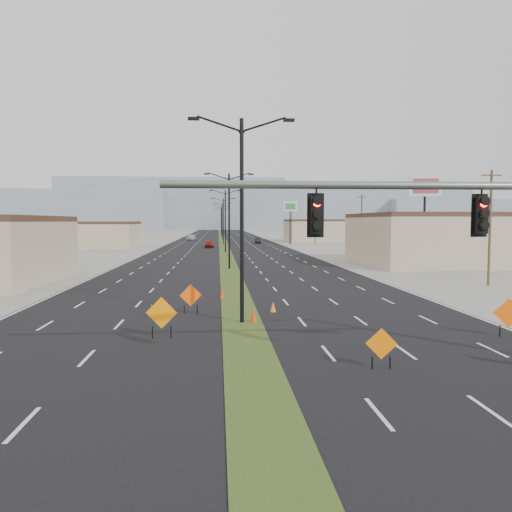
{
  "coord_description": "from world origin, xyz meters",
  "views": [
    {
      "loc": [
        -1.16,
        -12.42,
        5.05
      ],
      "look_at": [
        0.84,
        13.91,
        3.2
      ],
      "focal_mm": 35.0,
      "sensor_mm": 36.0,
      "label": 1
    }
  ],
  "objects": [
    {
      "name": "ground",
      "position": [
        0.0,
        0.0,
        0.0
      ],
      "size": [
        600.0,
        600.0,
        0.0
      ],
      "primitive_type": "plane",
      "color": "gray",
      "rests_on": "ground"
    },
    {
      "name": "road_surface",
      "position": [
        0.0,
        100.0,
        0.0
      ],
      "size": [
        25.0,
        400.0,
        0.02
      ],
      "primitive_type": "cube",
      "color": "black",
      "rests_on": "ground"
    },
    {
      "name": "median_strip",
      "position": [
        0.0,
        100.0,
        0.0
      ],
      "size": [
        2.0,
        400.0,
        0.04
      ],
      "primitive_type": "cube",
      "color": "#2D4518",
      "rests_on": "ground"
    },
    {
      "name": "building_sw_far",
      "position": [
        -32.0,
        85.0,
        2.25
      ],
      "size": [
        30.0,
        14.0,
        4.5
      ],
      "primitive_type": "cube",
      "color": "#C4A98C",
      "rests_on": "ground"
    },
    {
      "name": "building_se_near",
      "position": [
        34.0,
        45.0,
        2.75
      ],
      "size": [
        36.0,
        18.0,
        5.5
      ],
      "primitive_type": "cube",
      "color": "#C4A98C",
      "rests_on": "ground"
    },
    {
      "name": "building_se_far",
      "position": [
        38.0,
        110.0,
        2.5
      ],
      "size": [
        44.0,
        16.0,
        5.0
      ],
      "primitive_type": "cube",
      "color": "#C4A98C",
      "rests_on": "ground"
    },
    {
      "name": "mesa_west",
      "position": [
        -120.0,
        280.0,
        11.0
      ],
      "size": [
        180.0,
        50.0,
        22.0
      ],
      "primitive_type": "cube",
      "color": "gray",
      "rests_on": "ground"
    },
    {
      "name": "mesa_center",
      "position": [
        40.0,
        300.0,
        14.0
      ],
      "size": [
        220.0,
        50.0,
        28.0
      ],
      "primitive_type": "cube",
      "color": "gray",
      "rests_on": "ground"
    },
    {
      "name": "mesa_east",
      "position": [
        180.0,
        290.0,
        9.0
      ],
      "size": [
        160.0,
        50.0,
        18.0
      ],
      "primitive_type": "cube",
      "color": "gray",
      "rests_on": "ground"
    },
    {
      "name": "mesa_backdrop",
      "position": [
        -30.0,
        320.0,
        16.0
      ],
      "size": [
        140.0,
        50.0,
        32.0
      ],
      "primitive_type": "cube",
      "color": "gray",
      "rests_on": "ground"
    },
    {
      "name": "streetlight_0",
      "position": [
        0.0,
        12.0,
        5.42
      ],
      "size": [
        5.15,
        0.24,
        10.02
      ],
      "color": "black",
      "rests_on": "ground"
    },
    {
      "name": "streetlight_1",
      "position": [
        0.0,
        40.0,
        5.42
      ],
      "size": [
        5.15,
        0.24,
        10.02
      ],
      "color": "black",
      "rests_on": "ground"
    },
    {
      "name": "streetlight_2",
      "position": [
        0.0,
        68.0,
        5.42
      ],
      "size": [
        5.15,
        0.24,
        10.02
      ],
      "color": "black",
      "rests_on": "ground"
    },
    {
      "name": "streetlight_3",
      "position": [
        0.0,
        96.0,
        5.42
      ],
      "size": [
        5.15,
        0.24,
        10.02
      ],
      "color": "black",
      "rests_on": "ground"
    },
    {
      "name": "streetlight_4",
      "position": [
        0.0,
        124.0,
        5.42
      ],
      "size": [
        5.15,
        0.24,
        10.02
      ],
      "color": "black",
      "rests_on": "ground"
    },
    {
      "name": "streetlight_5",
      "position": [
        0.0,
        152.0,
        5.42
      ],
      "size": [
        5.15,
        0.24,
        10.02
      ],
      "color": "black",
      "rests_on": "ground"
    },
    {
      "name": "streetlight_6",
      "position": [
        0.0,
        180.0,
        5.42
      ],
      "size": [
        5.15,
        0.24,
        10.02
      ],
      "color": "black",
      "rests_on": "ground"
    },
    {
      "name": "utility_pole_0",
      "position": [
        20.0,
        25.0,
        4.67
      ],
      "size": [
        1.6,
        0.2,
        9.0
      ],
      "color": "#4C3823",
      "rests_on": "ground"
    },
    {
      "name": "utility_pole_1",
      "position": [
        20.0,
        60.0,
        4.67
      ],
      "size": [
        1.6,
        0.2,
        9.0
      ],
      "color": "#4C3823",
      "rests_on": "ground"
    },
    {
      "name": "utility_pole_2",
      "position": [
        20.0,
        95.0,
        4.67
      ],
      "size": [
        1.6,
        0.2,
        9.0
      ],
      "color": "#4C3823",
      "rests_on": "ground"
    },
    {
      "name": "utility_pole_3",
      "position": [
        20.0,
        130.0,
        4.67
      ],
      "size": [
        1.6,
        0.2,
        9.0
      ],
      "color": "#4C3823",
      "rests_on": "ground"
    },
    {
      "name": "car_left",
      "position": [
        -2.84,
        82.53,
        0.7
      ],
      "size": [
        1.79,
        4.14,
        1.39
      ],
      "primitive_type": "imported",
      "rotation": [
        0.0,
        0.0,
        -0.04
      ],
      "color": "maroon",
      "rests_on": "ground"
    },
    {
      "name": "car_mid",
      "position": [
        8.03,
        101.32,
        0.65
      ],
      "size": [
        1.88,
        4.1,
        1.3
      ],
      "primitive_type": "imported",
      "rotation": [
        0.0,
        0.0,
        -0.13
      ],
      "color": "black",
      "rests_on": "ground"
    },
    {
      "name": "car_far",
      "position": [
        -8.25,
        120.54,
        0.71
      ],
      "size": [
        2.55,
        5.1,
        1.42
      ],
      "primitive_type": "imported",
      "rotation": [
        0.0,
        0.0,
        -0.12
      ],
      "color": "#ADB0B7",
      "rests_on": "ground"
    },
    {
      "name": "construction_sign_1",
      "position": [
        -3.6,
        8.95,
        1.07
      ],
      "size": [
        1.35,
        0.23,
        1.8
      ],
      "rotation": [
        0.0,
        0.0,
        -0.14
      ],
      "color": "orange",
      "rests_on": "ground"
    },
    {
      "name": "construction_sign_2",
      "position": [
        -2.67,
        14.77,
        0.95
      ],
      "size": [
        1.19,
        0.31,
        1.61
      ],
      "rotation": [
        0.0,
        0.0,
        0.23
      ],
      "color": "#FF5005",
      "rests_on": "ground"
    },
    {
      "name": "construction_sign_3",
      "position": [
        4.36,
        3.9,
        0.83
      ],
      "size": [
        1.06,
        0.24,
        1.42
      ],
      "rotation": [
        0.0,
        0.0,
        -0.19
      ],
      "color": "orange",
      "rests_on": "ground"
    },
    {
      "name": "construction_sign_5",
      "position": [
        11.42,
        8.09,
        1.01
      ],
      "size": [
        1.24,
        0.41,
        1.71
      ],
      "rotation": [
        0.0,
        0.0,
        -0.3
      ],
      "color": "#FF5805",
      "rests_on": "ground"
    },
    {
      "name": "cone_0",
      "position": [
        -4.68,
        14.04,
        0.33
      ],
      "size": [
        0.49,
        0.49,
        0.66
      ],
      "primitive_type": "cone",
      "rotation": [
        0.0,
        0.0,
        0.27
      ],
      "color": "#FD4B05",
      "rests_on": "ground"
    },
    {
      "name": "cone_1",
      "position": [
        0.58,
        12.1,
        0.31
      ],
      "size": [
        0.38,
        0.38,
        0.62
      ],
      "primitive_type": "cone",
      "rotation": [
        0.0,
        0.0,
        -0.03
      ],
      "color": "#EF2E05",
      "rests_on": "ground"
    },
    {
      "name": "cone_2",
      "position": [
        1.87,
        14.85,
        0.29
      ],
      "size": [
        0.37,
        0.37,
        0.57
      ],
      "primitive_type": "cone",
      "rotation": [
        0.0,
        0.0,
        0.1
      ],
      "color": "orange",
      "rests_on": "ground"
    },
    {
      "name": "cone_3",
      "position": [
        -0.91,
        20.09,
        0.29
      ],
      "size": [
        0.38,
        0.38,
        0.58
      ],
      "primitive_type": "cone",
      "rotation": [
        0.0,
        0.0,
        -0.1
      ],
      "color": "#FE3505",
      "rests_on": "ground"
    },
    {
      "name": "pole_sign_east_near",
      "position": [
        19.66,
        36.69,
        7.88
      ],
      "size": [
        3.15,
        0.93,
        9.64
      ],
      "rotation": [
        0.0,
        0.0,
        -0.19
      ],
      "color": "black",
      "rests_on": "ground"
    },
    {
      "name": "pole_sign_east_far",
      "position": [
        14.24,
        93.64,
        7.47
      ],
      "size": [
        2.98,
        1.14,
        9.18
      ],
      "rotation": [
        0.0,
        0.0,
        0.27
      ],
      "color": "black",
      "rests_on": "ground"
    }
  ]
}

